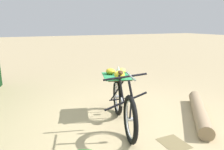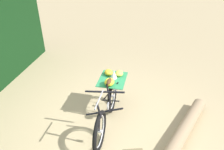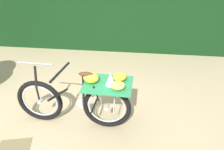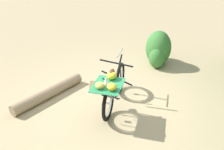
# 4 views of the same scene
# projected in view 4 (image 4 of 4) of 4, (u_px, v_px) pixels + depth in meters

# --- Properties ---
(ground_plane) EXTENTS (60.00, 60.00, 0.00)m
(ground_plane) POSITION_uv_depth(u_px,v_px,m) (112.00, 104.00, 5.16)
(ground_plane) COLOR tan
(bicycle) EXTENTS (1.79, 0.90, 1.03)m
(bicycle) POSITION_uv_depth(u_px,v_px,m) (113.00, 87.00, 4.84)
(bicycle) COLOR black
(bicycle) RESTS_ON ground_plane
(fallen_log) EXTENTS (1.57, 1.38, 0.25)m
(fallen_log) POSITION_uv_depth(u_px,v_px,m) (49.00, 92.00, 5.34)
(fallen_log) COLOR #937A5B
(fallen_log) RESTS_ON ground_plane
(shrub_cluster) EXTENTS (1.06, 0.73, 1.01)m
(shrub_cluster) POSITION_uv_depth(u_px,v_px,m) (158.00, 50.00, 6.83)
(shrub_cluster) COLOR #387533
(shrub_cluster) RESTS_ON ground_plane
(leaf_litter_patch) EXTENTS (0.44, 0.36, 0.01)m
(leaf_litter_patch) POSITION_uv_depth(u_px,v_px,m) (97.00, 85.00, 5.89)
(leaf_litter_patch) COLOR olive
(leaf_litter_patch) RESTS_ON ground_plane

